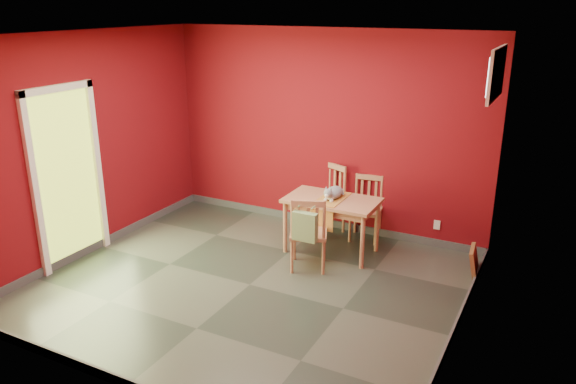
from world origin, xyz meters
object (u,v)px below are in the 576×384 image
at_px(picture_frame, 474,263).
at_px(tote_bag, 305,227).
at_px(cat, 334,190).
at_px(dining_table, 332,206).
at_px(chair_near, 308,232).
at_px(chair_far_left, 327,198).
at_px(chair_far_right, 366,207).

bearing_deg(picture_frame, tote_bag, -153.50).
xyz_separation_m(tote_bag, picture_frame, (1.73, 0.86, -0.44)).
relative_size(tote_bag, picture_frame, 1.08).
relative_size(cat, picture_frame, 1.08).
xyz_separation_m(dining_table, chair_near, (-0.05, -0.56, -0.16)).
xyz_separation_m(dining_table, tote_bag, (0.00, -0.77, 0.00)).
bearing_deg(chair_far_left, dining_table, -61.66).
bearing_deg(dining_table, tote_bag, -89.99).
xyz_separation_m(chair_near, picture_frame, (1.78, 0.66, -0.28)).
bearing_deg(tote_bag, chair_far_right, 80.37).
bearing_deg(tote_bag, chair_far_left, 103.35).
distance_m(chair_far_left, chair_near, 1.20).
distance_m(chair_near, tote_bag, 0.27).
height_order(chair_far_left, cat, chair_far_left).
height_order(cat, picture_frame, cat).
bearing_deg(chair_near, dining_table, 84.67).
distance_m(chair_far_right, cat, 0.73).
bearing_deg(picture_frame, chair_far_right, 160.61).
xyz_separation_m(chair_far_left, chair_far_right, (0.56, 0.02, -0.05)).
bearing_deg(chair_near, chair_far_right, 76.30).
bearing_deg(chair_far_right, dining_table, -110.81).
relative_size(chair_near, cat, 2.24).
relative_size(chair_near, tote_bag, 2.24).
height_order(chair_far_right, cat, cat).
height_order(chair_far_left, chair_far_right, chair_far_left).
distance_m(chair_far_left, tote_bag, 1.42).
distance_m(chair_far_right, chair_near, 1.22).
bearing_deg(chair_near, tote_bag, -75.81).
distance_m(tote_bag, picture_frame, 1.98).
bearing_deg(dining_table, chair_far_right, 69.19).
bearing_deg(picture_frame, chair_near, -159.82).
relative_size(dining_table, chair_near, 1.25).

